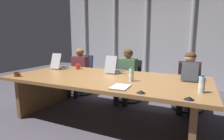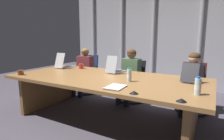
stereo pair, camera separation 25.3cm
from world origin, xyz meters
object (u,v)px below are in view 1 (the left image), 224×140
Objects in this scene: office_chair_center at (188,91)px; person_left_end at (79,69)px; office_chair_left_end at (82,79)px; person_center at (189,78)px; water_bottle_secondary at (131,75)px; conference_mic_left_side at (141,92)px; office_chair_left_mid at (129,85)px; water_bottle_primary at (202,85)px; laptop_left_end at (61,65)px; laptop_left_mid at (114,69)px; coffee_mug_near at (78,67)px; coffee_mug_far at (17,74)px; conference_mic_middle at (189,98)px; spiral_notepad at (120,87)px; person_left_mid at (126,72)px; laptop_center at (190,76)px.

office_chair_center is 2.53m from person_left_end.
office_chair_left_end is 0.84× the size of person_center.
water_bottle_secondary reaches higher than conference_mic_left_side.
water_bottle_primary is (1.43, -1.48, 0.51)m from office_chair_left_mid.
water_bottle_primary is (2.73, -0.73, 0.03)m from laptop_left_end.
office_chair_left_mid is at bearing -92.62° from office_chair_center.
laptop_left_mid reaches higher than office_chair_left_end.
coffee_mug_near is at bearing 157.41° from water_bottle_secondary.
person_center reaches higher than water_bottle_secondary.
laptop_left_mid is 0.48× the size of office_chair_center.
coffee_mug_far is (-2.64, -1.59, 0.14)m from person_center.
conference_mic_left_side is (-0.65, -0.32, -0.08)m from water_bottle_primary.
person_left_end is 10.33× the size of conference_mic_middle.
spiral_notepad is (-0.77, -1.68, 0.41)m from office_chair_center.
person_left_mid is 3.68× the size of spiral_notepad.
conference_mic_left_side is (0.83, -1.08, -0.04)m from laptop_left_mid.
person_left_end reaches higher than laptop_center.
water_bottle_secondary is 1.93× the size of conference_mic_left_side.
coffee_mug_far is (-1.40, -1.75, 0.45)m from office_chair_left_mid.
laptop_left_end is 1.26m from laptop_left_mid.
person_center is 10.27× the size of conference_mic_middle.
water_bottle_primary is at bearing -102.33° from laptop_left_end.
person_left_end is 8.21× the size of coffee_mug_far.
laptop_left_end is at bearing -56.41° from office_chair_left_mid.
office_chair_left_mid is 2.85× the size of spiral_notepad.
laptop_center is 1.23m from spiral_notepad.
office_chair_center is 8.35× the size of conference_mic_left_side.
laptop_left_mid is at bearing 152.93° from water_bottle_primary.
coffee_mug_near is 1.17m from coffee_mug_far.
laptop_left_mid is 1.74m from conference_mic_middle.
coffee_mug_far is 2.18m from conference_mic_left_side.
office_chair_left_mid is at bearing 83.76° from office_chair_left_end.
spiral_notepad is at bearing -24.98° from person_center.
office_chair_center is (2.55, 0.75, -0.47)m from laptop_left_end.
person_center is 3.60× the size of spiral_notepad.
conference_mic_left_side is at bearing -153.62° from water_bottle_primary.
water_bottle_secondary is 0.67× the size of spiral_notepad.
water_bottle_secondary is at bearing 119.75° from conference_mic_left_side.
office_chair_left_end is 0.84× the size of person_left_end.
water_bottle_primary is 1.94× the size of conference_mic_left_side.
office_chair_center is at bearing 63.08° from spiral_notepad.
coffee_mug_near is 0.44× the size of spiral_notepad.
laptop_center is at bearing 63.39° from office_chair_left_mid.
laptop_left_mid is 0.86m from office_chair_left_mid.
laptop_left_mid is 2.06× the size of water_bottle_primary.
office_chair_left_mid is at bearing 94.14° from person_left_end.
conference_mic_middle is at bearing -11.04° from spiral_notepad.
water_bottle_secondary is at bearing -32.55° from person_center.
office_chair_left_end is 3.18m from conference_mic_middle.
laptop_center is at bearing 32.59° from water_bottle_secondary.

